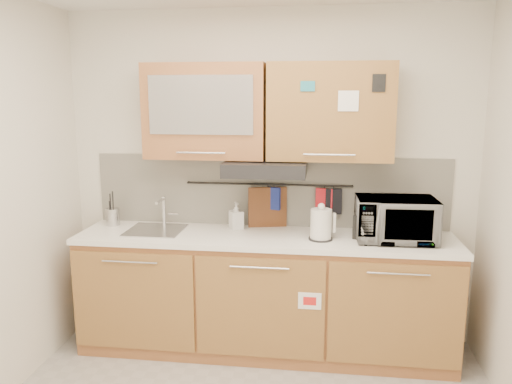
# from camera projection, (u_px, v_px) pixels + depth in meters

# --- Properties ---
(wall_back) EXTENTS (3.20, 0.00, 3.20)m
(wall_back) POSITION_uv_depth(u_px,v_px,m) (269.00, 178.00, 3.96)
(wall_back) COLOR silver
(wall_back) RESTS_ON ground
(base_cabinet) EXTENTS (2.80, 0.64, 0.88)m
(base_cabinet) POSITION_uv_depth(u_px,v_px,m) (265.00, 300.00, 3.83)
(base_cabinet) COLOR #A16139
(base_cabinet) RESTS_ON floor
(countertop) EXTENTS (2.82, 0.62, 0.04)m
(countertop) POSITION_uv_depth(u_px,v_px,m) (265.00, 238.00, 3.73)
(countertop) COLOR white
(countertop) RESTS_ON base_cabinet
(backsplash) EXTENTS (2.80, 0.02, 0.56)m
(backsplash) POSITION_uv_depth(u_px,v_px,m) (269.00, 191.00, 3.96)
(backsplash) COLOR silver
(backsplash) RESTS_ON countertop
(upper_cabinets) EXTENTS (1.82, 0.37, 0.70)m
(upper_cabinets) POSITION_uv_depth(u_px,v_px,m) (266.00, 111.00, 3.68)
(upper_cabinets) COLOR #A16139
(upper_cabinets) RESTS_ON wall_back
(range_hood) EXTENTS (0.60, 0.46, 0.10)m
(range_hood) POSITION_uv_depth(u_px,v_px,m) (266.00, 168.00, 3.69)
(range_hood) COLOR black
(range_hood) RESTS_ON upper_cabinets
(sink) EXTENTS (0.42, 0.40, 0.26)m
(sink) POSITION_uv_depth(u_px,v_px,m) (156.00, 230.00, 3.85)
(sink) COLOR silver
(sink) RESTS_ON countertop
(utensil_rail) EXTENTS (1.30, 0.02, 0.02)m
(utensil_rail) POSITION_uv_depth(u_px,v_px,m) (269.00, 184.00, 3.92)
(utensil_rail) COLOR black
(utensil_rail) RESTS_ON backsplash
(utensil_crock) EXTENTS (0.13, 0.13, 0.27)m
(utensil_crock) POSITION_uv_depth(u_px,v_px,m) (113.00, 216.00, 4.01)
(utensil_crock) COLOR #B4B5B9
(utensil_crock) RESTS_ON countertop
(kettle) EXTENTS (0.20, 0.19, 0.27)m
(kettle) POSITION_uv_depth(u_px,v_px,m) (321.00, 225.00, 3.60)
(kettle) COLOR silver
(kettle) RESTS_ON countertop
(toaster) EXTENTS (0.26, 0.21, 0.18)m
(toaster) POSITION_uv_depth(u_px,v_px,m) (371.00, 227.00, 3.62)
(toaster) COLOR black
(toaster) RESTS_ON countertop
(microwave) EXTENTS (0.57, 0.40, 0.31)m
(microwave) POSITION_uv_depth(u_px,v_px,m) (395.00, 219.00, 3.57)
(microwave) COLOR #999999
(microwave) RESTS_ON countertop
(soap_bottle) EXTENTS (0.13, 0.13, 0.21)m
(soap_bottle) POSITION_uv_depth(u_px,v_px,m) (236.00, 216.00, 3.89)
(soap_bottle) COLOR #999999
(soap_bottle) RESTS_ON countertop
(cutting_board) EXTENTS (0.30, 0.09, 0.37)m
(cutting_board) POSITION_uv_depth(u_px,v_px,m) (268.00, 211.00, 3.94)
(cutting_board) COLOR brown
(cutting_board) RESTS_ON utensil_rail
(oven_mitt) EXTENTS (0.11, 0.06, 0.18)m
(oven_mitt) POSITION_uv_depth(u_px,v_px,m) (274.00, 198.00, 3.92)
(oven_mitt) COLOR navy
(oven_mitt) RESTS_ON utensil_rail
(dark_pouch) EXTENTS (0.13, 0.06, 0.20)m
(dark_pouch) POSITION_uv_depth(u_px,v_px,m) (333.00, 201.00, 3.86)
(dark_pouch) COLOR black
(dark_pouch) RESTS_ON utensil_rail
(pot_holder) EXTENTS (0.13, 0.05, 0.16)m
(pot_holder) POSITION_uv_depth(u_px,v_px,m) (324.00, 199.00, 3.86)
(pot_holder) COLOR red
(pot_holder) RESTS_ON utensil_rail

